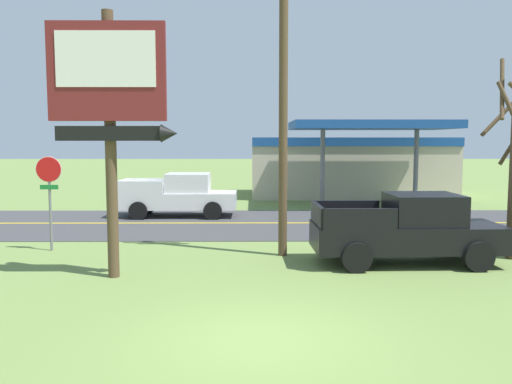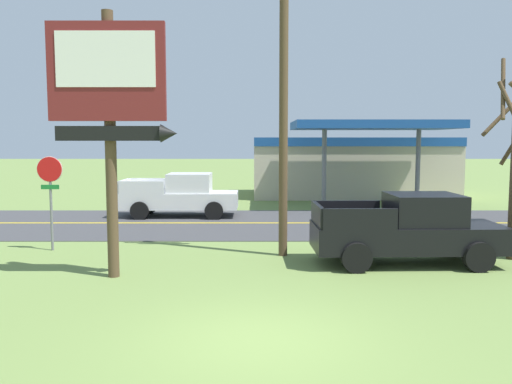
{
  "view_description": "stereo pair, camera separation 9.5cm",
  "coord_description": "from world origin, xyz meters",
  "views": [
    {
      "loc": [
        -0.11,
        -8.96,
        3.45
      ],
      "look_at": [
        0.0,
        8.0,
        1.8
      ],
      "focal_mm": 37.54,
      "sensor_mm": 36.0,
      "label": 1
    },
    {
      "loc": [
        -0.02,
        -8.96,
        3.45
      ],
      "look_at": [
        0.0,
        8.0,
        1.8
      ],
      "focal_mm": 37.54,
      "sensor_mm": 36.0,
      "label": 2
    }
  ],
  "objects": [
    {
      "name": "road_centre_line",
      "position": [
        0.0,
        13.0,
        0.02
      ],
      "size": [
        126.0,
        0.2,
        0.01
      ],
      "primitive_type": "cube",
      "color": "gold",
      "rests_on": "road_asphalt"
    },
    {
      "name": "road_asphalt",
      "position": [
        0.0,
        13.0,
        0.01
      ],
      "size": [
        140.0,
        8.0,
        0.02
      ],
      "primitive_type": "cube",
      "color": "#3D3D3F",
      "rests_on": "ground"
    },
    {
      "name": "ground_plane",
      "position": [
        0.0,
        0.0,
        0.0
      ],
      "size": [
        180.0,
        180.0,
        0.0
      ],
      "primitive_type": "plane",
      "color": "olive"
    },
    {
      "name": "stop_sign",
      "position": [
        -6.41,
        7.57,
        2.03
      ],
      "size": [
        0.8,
        0.08,
        2.95
      ],
      "color": "slate",
      "rests_on": "ground"
    },
    {
      "name": "motel_sign",
      "position": [
        -3.56,
        4.19,
        4.47
      ],
      "size": [
        3.11,
        0.54,
        6.58
      ],
      "color": "brown",
      "rests_on": "ground"
    },
    {
      "name": "gas_station",
      "position": [
        5.87,
        24.0,
        1.94
      ],
      "size": [
        12.0,
        11.5,
        4.4
      ],
      "color": "beige",
      "rests_on": "ground"
    },
    {
      "name": "pickup_white_on_road",
      "position": [
        -3.39,
        15.0,
        0.96
      ],
      "size": [
        5.2,
        2.24,
        1.96
      ],
      "color": "silver",
      "rests_on": "ground"
    },
    {
      "name": "pickup_black_parked_on_lawn",
      "position": [
        4.26,
        5.75,
        0.96
      ],
      "size": [
        5.25,
        2.34,
        1.96
      ],
      "color": "black",
      "rests_on": "ground"
    },
    {
      "name": "utility_pole",
      "position": [
        0.79,
        6.84,
        4.82
      ],
      "size": [
        1.86,
        0.26,
        9.06
      ],
      "color": "brown",
      "rests_on": "ground"
    }
  ]
}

